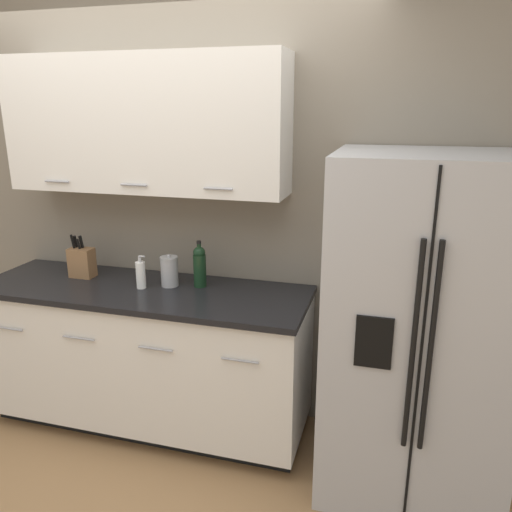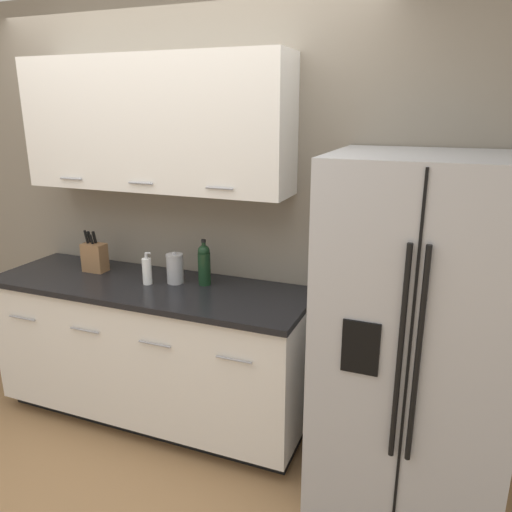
% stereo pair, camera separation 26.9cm
% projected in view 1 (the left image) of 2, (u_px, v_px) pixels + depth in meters
% --- Properties ---
extents(ground_plane, '(14.00, 14.00, 0.00)m').
position_uv_depth(ground_plane, '(101.00, 499.00, 2.57)').
color(ground_plane, '#997047').
extents(wall_back, '(10.00, 0.39, 2.60)m').
position_uv_depth(wall_back, '(167.00, 194.00, 3.07)').
color(wall_back, gray).
rests_on(wall_back, ground_plane).
extents(counter_unit, '(1.99, 0.64, 0.92)m').
position_uv_depth(counter_unit, '(147.00, 355.00, 3.08)').
color(counter_unit, black).
rests_on(counter_unit, ground_plane).
extents(refrigerator, '(0.88, 0.79, 1.75)m').
position_uv_depth(refrigerator, '(417.00, 329.00, 2.49)').
color(refrigerator, '#B2B2B5').
rests_on(refrigerator, ground_plane).
extents(knife_block, '(0.15, 0.09, 0.27)m').
position_uv_depth(knife_block, '(82.00, 262.00, 3.11)').
color(knife_block, olive).
rests_on(knife_block, counter_unit).
extents(wine_bottle, '(0.08, 0.08, 0.28)m').
position_uv_depth(wine_bottle, '(200.00, 266.00, 2.93)').
color(wine_bottle, black).
rests_on(wine_bottle, counter_unit).
extents(soap_dispenser, '(0.06, 0.06, 0.20)m').
position_uv_depth(soap_dispenser, '(141.00, 274.00, 2.92)').
color(soap_dispenser, white).
rests_on(soap_dispenser, counter_unit).
extents(steel_canister, '(0.10, 0.10, 0.20)m').
position_uv_depth(steel_canister, '(169.00, 271.00, 2.95)').
color(steel_canister, '#A3A3A5').
rests_on(steel_canister, counter_unit).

